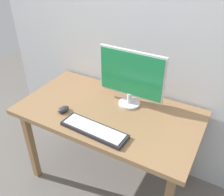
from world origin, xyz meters
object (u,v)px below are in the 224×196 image
at_px(mouse, 63,109).
at_px(monitor, 131,77).
at_px(desk, 109,119).
at_px(keyboard_primary, 94,130).

bearing_deg(mouse, monitor, 55.71).
bearing_deg(desk, monitor, 58.82).
relative_size(monitor, mouse, 5.50).
bearing_deg(monitor, mouse, -138.91).
bearing_deg(mouse, keyboard_primary, 0.69).
xyz_separation_m(desk, monitor, (0.10, 0.16, 0.31)).
distance_m(monitor, mouse, 0.54).
height_order(monitor, keyboard_primary, monitor).
relative_size(monitor, keyboard_primary, 1.07).
height_order(desk, keyboard_primary, keyboard_primary).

